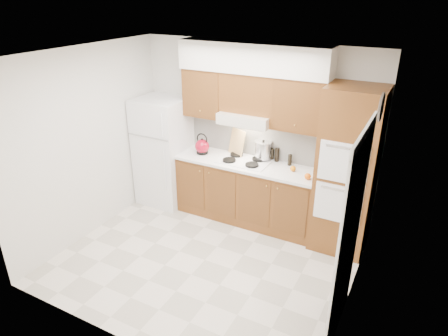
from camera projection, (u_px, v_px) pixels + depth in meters
name	position (u px, v px, depth m)	size (l,w,h in m)	color
floor	(205.00, 260.00, 5.21)	(3.60, 3.60, 0.00)	beige
ceiling	(200.00, 56.00, 4.14)	(3.60, 3.60, 0.00)	white
wall_back	(254.00, 132.00, 5.88)	(3.60, 0.02, 2.60)	silver
wall_left	(89.00, 144.00, 5.44)	(0.02, 3.00, 2.60)	silver
wall_right	(361.00, 205.00, 3.91)	(0.02, 3.00, 2.60)	silver
fridge	(164.00, 151.00, 6.37)	(0.75, 0.72, 1.72)	white
base_cabinets	(246.00, 192.00, 5.98)	(2.11, 0.60, 0.90)	brown
countertop	(246.00, 164.00, 5.78)	(2.13, 0.62, 0.04)	white
backsplash	(255.00, 138.00, 5.90)	(2.11, 0.03, 0.56)	white
oven_cabinet	(347.00, 172.00, 5.09)	(0.70, 0.65, 2.20)	brown
upper_cab_left	(206.00, 92.00, 5.83)	(0.63, 0.33, 0.70)	brown
upper_cab_right	(301.00, 105.00, 5.22)	(0.73, 0.33, 0.70)	brown
range_hood	(247.00, 118.00, 5.60)	(0.75, 0.45, 0.15)	silver
upper_cab_over_hood	(249.00, 93.00, 5.51)	(0.75, 0.33, 0.55)	brown
soffit	(253.00, 58.00, 5.28)	(2.13, 0.36, 0.40)	silver
cooktop	(244.00, 161.00, 5.81)	(0.74, 0.50, 0.01)	white
doorway	(348.00, 244.00, 3.74)	(0.02, 0.90, 2.10)	black
wall_clock	(381.00, 107.00, 4.01)	(0.30, 0.30, 0.02)	#3F3833
kettle	(202.00, 146.00, 6.03)	(0.22, 0.22, 0.22)	maroon
cutting_board	(237.00, 142.00, 5.96)	(0.30, 0.02, 0.39)	#D7B66E
stock_pot	(263.00, 150.00, 5.80)	(0.23, 0.23, 0.24)	silver
condiment_a	(272.00, 154.00, 5.82)	(0.05, 0.05, 0.18)	black
condiment_b	(277.00, 155.00, 5.77)	(0.06, 0.06, 0.20)	black
condiment_c	(290.00, 160.00, 5.65)	(0.06, 0.06, 0.16)	black
orange_near	(308.00, 176.00, 5.24)	(0.09, 0.09, 0.09)	orange
orange_far	(293.00, 169.00, 5.48)	(0.08, 0.08, 0.08)	orange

